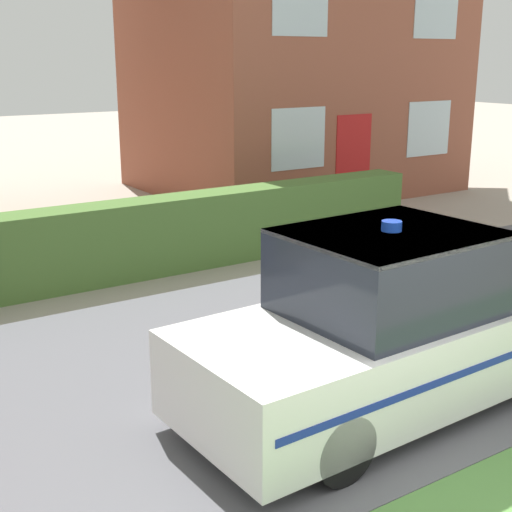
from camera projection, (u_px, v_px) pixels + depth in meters
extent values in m
cube|color=#5B5B60|center=(249.00, 364.00, 8.04)|extent=(28.00, 5.55, 0.01)
cube|color=#4C7233|center=(157.00, 236.00, 11.32)|extent=(10.05, 0.65, 1.20)
cylinder|color=black|center=(428.00, 321.00, 8.49)|extent=(0.62, 0.22, 0.61)
cylinder|color=black|center=(341.00, 448.00, 5.73)|extent=(0.62, 0.22, 0.61)
cylinder|color=black|center=(234.00, 379.00, 6.95)|extent=(0.62, 0.22, 0.61)
cube|color=white|center=(394.00, 347.00, 7.04)|extent=(4.53, 1.89, 0.82)
cube|color=#232833|center=(389.00, 271.00, 6.75)|extent=(1.93, 1.63, 0.79)
cube|color=white|center=(391.00, 233.00, 6.65)|extent=(1.93, 1.63, 0.04)
cube|color=navy|center=(466.00, 372.00, 6.33)|extent=(4.25, 0.15, 0.07)
cube|color=navy|center=(335.00, 316.00, 7.71)|extent=(4.25, 0.15, 0.07)
cylinder|color=blue|center=(392.00, 226.00, 6.63)|extent=(0.19, 0.19, 0.09)
cube|color=#93513D|center=(292.00, 72.00, 18.18)|extent=(7.15, 5.86, 5.93)
cube|color=red|center=(353.00, 162.00, 16.12)|extent=(1.00, 0.02, 2.10)
cube|color=silver|center=(299.00, 139.00, 15.13)|extent=(1.40, 0.02, 1.30)
cube|color=silver|center=(429.00, 129.00, 17.22)|extent=(1.40, 0.02, 1.30)
cube|color=silver|center=(301.00, 3.00, 14.39)|extent=(1.40, 0.02, 1.30)
cube|color=silver|center=(437.00, 9.00, 16.48)|extent=(1.40, 0.02, 1.30)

